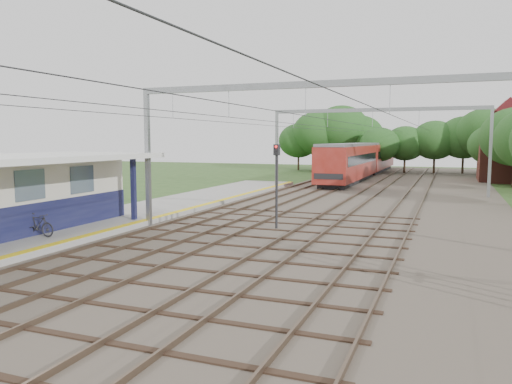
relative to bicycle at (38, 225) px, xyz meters
The scene contains 9 objects.
ballast_bed 23.15m from the bicycle, 61.60° to the left, with size 18.00×90.00×0.10m, color #473D33.
platform 4.43m from the bicycle, 96.47° to the left, with size 5.00×52.00×0.35m, color gray.
yellow_stripe 4.72m from the bicycle, 68.03° to the left, with size 0.45×52.00×0.01m, color yellow.
rail_tracks 22.07m from the bicycle, 67.32° to the left, with size 11.80×88.00×0.15m.
catenary_system 19.34m from the bicycle, 56.38° to the left, with size 17.22×88.00×7.00m.
tree_band 48.87m from the bicycle, 77.13° to the left, with size 31.72×30.88×8.82m.
bicycle is the anchor object (origin of this frame).
train 45.29m from the bicycle, 81.74° to the left, with size 3.03×37.66×3.97m.
signal_post 10.96m from the bicycle, 39.39° to the left, with size 0.33×0.30×4.23m.
Camera 1 is at (9.23, -6.44, 4.46)m, focal length 35.00 mm.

